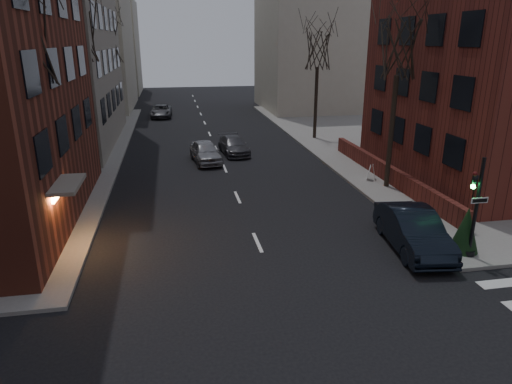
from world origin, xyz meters
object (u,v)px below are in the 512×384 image
traffic_signal (474,214)px  tree_right_a (400,45)px  tree_left_c (107,42)px  car_lane_gray (234,145)px  tree_left_b (77,29)px  tree_left_a (20,35)px  sandwich_board (371,172)px  evergreen_shrub (466,229)px  tree_right_b (318,48)px  car_lane_silver (205,152)px  car_lane_far (161,111)px  streetlamp_near (85,114)px  streetlamp_far (120,83)px  parked_sedan (413,230)px

traffic_signal → tree_right_a: size_ratio=0.41×
tree_left_c → car_lane_gray: size_ratio=2.19×
traffic_signal → tree_left_b: (-16.74, 17.01, 7.00)m
tree_left_a → tree_left_b: tree_left_b is taller
sandwich_board → evergreen_shrub: evergreen_shrub is taller
tree_right_b → car_lane_silver: size_ratio=2.08×
car_lane_gray → sandwich_board: size_ratio=5.02×
car_lane_far → streetlamp_near: bearing=-96.4°
streetlamp_far → car_lane_gray: bearing=-56.2°
tree_left_b → sandwich_board: (17.27, -6.57, -8.32)m
car_lane_far → parked_sedan: bearing=-71.3°
traffic_signal → streetlamp_far: bearing=116.1°
tree_left_b → tree_right_a: tree_left_b is taller
tree_left_b → streetlamp_near: (0.60, -4.00, -4.68)m
tree_left_c → sandwich_board: (17.27, -20.57, -7.44)m
tree_left_c → streetlamp_far: (0.60, 2.00, -3.79)m
streetlamp_near → car_lane_silver: bearing=29.1°
traffic_signal → parked_sedan: traffic_signal is taller
sandwich_board → tree_left_c: bearing=153.6°
streetlamp_far → evergreen_shrub: 36.55m
tree_left_b → streetlamp_far: bearing=87.9°
streetlamp_near → evergreen_shrub: (16.20, -12.61, -3.15)m
parked_sedan → traffic_signal: bearing=-28.7°
sandwich_board → tree_right_a: bearing=-53.3°
tree_right_b → streetlamp_near: size_ratio=1.46×
tree_right_a → tree_right_b: bearing=90.0°
tree_right_a → tree_left_b: bearing=155.6°
tree_left_a → tree_left_c: tree_left_a is taller
tree_left_b → sandwich_board: bearing=-20.8°
tree_left_a → streetlamp_near: bearing=85.7°
tree_right_a → tree_left_c: bearing=128.7°
car_lane_silver → car_lane_gray: car_lane_silver is taller
tree_left_c → parked_sedan: 34.10m
car_lane_gray → evergreen_shrub: size_ratio=2.36×
tree_right_b → car_lane_gray: bearing=-152.5°
traffic_signal → car_lane_silver: size_ratio=0.90×
streetlamp_near → evergreen_shrub: streetlamp_near is taller
car_lane_silver → car_lane_gray: 3.11m
car_lane_silver → tree_left_a: bearing=-129.5°
tree_left_c → streetlamp_far: 4.33m
streetlamp_near → tree_right_a: bearing=-13.2°
tree_left_a → sandwich_board: bearing=17.5°
streetlamp_near → tree_right_b: bearing=30.5°
tree_left_b → tree_left_c: (0.00, 14.00, -0.88)m
car_lane_gray → sandwich_board: car_lane_gray is taller
tree_left_b → tree_right_a: size_ratio=1.11×
tree_left_b → parked_sedan: bearing=-46.4°
streetlamp_far → sandwich_board: 28.29m
traffic_signal → parked_sedan: (-1.74, 1.24, -1.07)m
tree_right_b → tree_right_a: bearing=-90.0°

